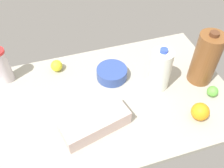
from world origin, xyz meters
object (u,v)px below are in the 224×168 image
Objects in this scene: egg_carton at (95,123)px; lime_by_jug at (213,91)px; milk_jug at (160,70)px; mixing_bowl at (112,73)px; lemon_loose at (57,66)px; tumbler_cup at (3,66)px; orange_near_front at (200,112)px; chocolate_milk_jug at (206,59)px.

lime_by_jug is (-60.39, -1.56, -1.06)cm from egg_carton.
milk_jug is 28.47cm from lime_by_jug.
mixing_bowl is 30.58cm from lemon_loose.
tumbler_cup is 106.06cm from lime_by_jug.
mixing_bowl is at bearing -31.40° from lime_by_jug.
lime_by_jug is (-13.26, -9.88, -1.41)cm from orange_near_front.
egg_carton is 3.64× the size of orange_near_front.
milk_jug is 1.24× the size of tumbler_cup.
egg_carton reaches higher than mixing_bowl.
milk_jug is 26.96cm from orange_near_front.
tumbler_cup is at bearing -23.32° from lime_by_jug.
lemon_loose is (10.68, -42.65, -0.64)cm from egg_carton.
milk_jug is 25.81cm from mixing_bowl.
egg_carton is 43.97cm from lemon_loose.
chocolate_milk_jug is at bearing 175.28° from milk_jug.
chocolate_milk_jug is 77.46cm from lemon_loose.
orange_near_front is (-9.92, 24.01, -7.19)cm from milk_jug.
tumbler_cup is at bearing -1.75° from lemon_loose.
lemon_loose is at bearing -30.04° from lime_by_jug.
lime_by_jug is at bearing 149.96° from lemon_loose.
tumbler_cup reaches higher than lemon_loose.
lemon_loose is (57.81, -50.97, -0.99)cm from orange_near_front.
mixing_bowl is (43.98, -14.63, -11.13)cm from chocolate_milk_jug.
milk_jug is at bearing -170.92° from egg_carton.
orange_near_front is at bearing 138.60° from lemon_loose.
tumbler_cup is 0.66× the size of chocolate_milk_jug.
lime_by_jug is (-44.00, 26.86, -0.20)cm from mixing_bowl.
milk_jug reaches higher than tumbler_cup.
tumbler_cup is at bearing -15.78° from mixing_bowl.
milk_jug is 55.56cm from lemon_loose.
mixing_bowl is at bearing -31.42° from milk_jug.
lime_by_jug is (-0.02, 12.23, -11.33)cm from chocolate_milk_jug.
tumbler_cup is (36.79, -43.45, 6.03)cm from egg_carton.
chocolate_milk_jug is 16.67cm from lime_by_jug.
milk_jug is at bearing -31.39° from lime_by_jug.
egg_carton is 32.81cm from mixing_bowl.
orange_near_front is at bearing 156.21° from egg_carton.
milk_jug is 1.50× the size of mixing_bowl.
orange_near_front is at bearing 36.69° from lime_by_jug.
chocolate_milk_jug reaches higher than orange_near_front.
chocolate_milk_jug is 5.43× the size of lime_by_jug.
tumbler_cup is (74.01, -27.75, -1.51)cm from milk_jug.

